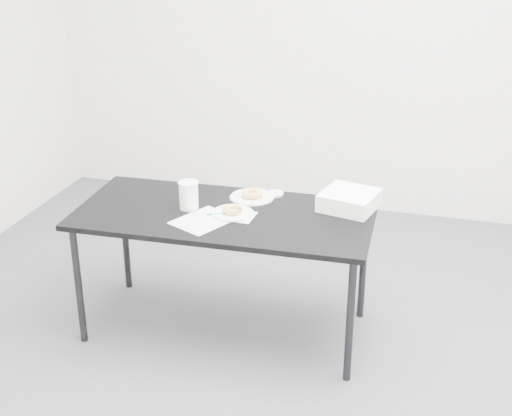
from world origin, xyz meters
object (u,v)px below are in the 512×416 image
(table, at_px, (224,222))
(donut_far, at_px, (252,193))
(donut_near, at_px, (233,210))
(coffee_cup, at_px, (189,195))
(pen, at_px, (220,214))
(bakery_box, at_px, (349,200))
(scorecard, at_px, (204,220))
(plate_near, at_px, (233,213))
(plate_far, at_px, (252,197))

(table, bearing_deg, donut_far, 68.09)
(donut_near, relative_size, coffee_cup, 0.68)
(pen, distance_m, bakery_box, 0.67)
(donut_near, bearing_deg, coffee_cup, 178.12)
(pen, xyz_separation_m, bakery_box, (0.61, 0.27, 0.04))
(donut_near, bearing_deg, pen, -149.70)
(scorecard, height_order, pen, pen)
(donut_far, bearing_deg, scorecard, -112.79)
(bakery_box, bearing_deg, table, -145.88)
(table, xyz_separation_m, scorecard, (-0.07, -0.12, 0.05))
(plate_near, relative_size, donut_near, 2.13)
(donut_far, bearing_deg, plate_far, 0.00)
(coffee_cup, bearing_deg, donut_far, 39.81)
(table, height_order, donut_far, donut_far)
(scorecard, xyz_separation_m, pen, (0.06, 0.08, 0.01))
(pen, relative_size, plate_near, 0.63)
(donut_near, bearing_deg, plate_near, 180.00)
(plate_near, bearing_deg, bakery_box, 23.44)
(plate_far, bearing_deg, coffee_cup, -140.19)
(pen, xyz_separation_m, coffee_cup, (-0.18, 0.04, 0.07))
(plate_far, bearing_deg, donut_far, 180.00)
(scorecard, bearing_deg, bakery_box, 53.82)
(pen, height_order, donut_near, donut_near)
(plate_near, xyz_separation_m, plate_far, (0.03, 0.23, -0.00))
(pen, relative_size, donut_far, 1.20)
(bakery_box, bearing_deg, donut_far, -166.45)
(donut_near, height_order, coffee_cup, coffee_cup)
(table, xyz_separation_m, plate_near, (0.05, -0.01, 0.06))
(pen, distance_m, coffee_cup, 0.20)
(pen, distance_m, plate_near, 0.07)
(donut_near, xyz_separation_m, bakery_box, (0.55, 0.24, 0.02))
(coffee_cup, bearing_deg, plate_near, -1.88)
(scorecard, bearing_deg, coffee_cup, 160.99)
(scorecard, relative_size, donut_far, 2.59)
(scorecard, xyz_separation_m, donut_near, (0.11, 0.12, 0.02))
(table, distance_m, scorecard, 0.15)
(donut_far, bearing_deg, bakery_box, 0.68)
(scorecard, relative_size, plate_near, 1.35)
(pen, relative_size, plate_far, 0.56)
(donut_near, distance_m, plate_far, 0.24)
(scorecard, relative_size, bakery_box, 1.09)
(scorecard, height_order, coffee_cup, coffee_cup)
(table, xyz_separation_m, donut_near, (0.05, -0.01, 0.08))
(table, distance_m, donut_near, 0.09)
(bakery_box, bearing_deg, plate_far, -166.45)
(table, xyz_separation_m, pen, (-0.01, -0.04, 0.06))
(plate_far, xyz_separation_m, coffee_cup, (-0.27, -0.23, 0.07))
(donut_far, bearing_deg, plate_near, -97.98)
(table, distance_m, donut_far, 0.25)
(table, relative_size, pen, 11.47)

